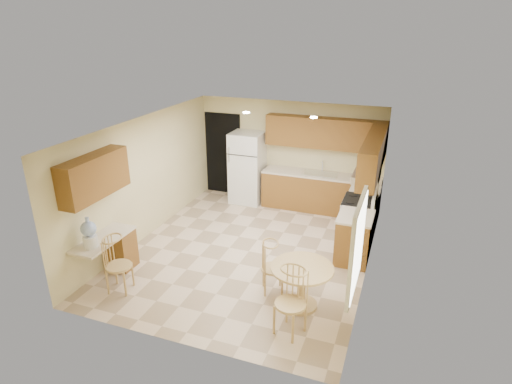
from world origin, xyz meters
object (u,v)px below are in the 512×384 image
(stove, at_px, (358,220))
(dining_table, at_px, (302,281))
(chair_desk, at_px, (114,262))
(water_crock, at_px, (89,234))
(refrigerator, at_px, (247,168))
(chair_table_b, at_px, (289,300))
(chair_table_a, at_px, (271,265))

(stove, height_order, dining_table, stove)
(stove, bearing_deg, chair_desk, -137.22)
(dining_table, bearing_deg, water_crock, -169.06)
(refrigerator, xyz_separation_m, chair_table_b, (2.35, -4.49, -0.25))
(stove, distance_m, chair_desk, 4.74)
(chair_table_b, bearing_deg, refrigerator, -43.90)
(refrigerator, distance_m, chair_desk, 4.49)
(chair_desk, bearing_deg, water_crock, -105.38)
(refrigerator, bearing_deg, dining_table, -57.91)
(dining_table, xyz_separation_m, chair_table_b, (0.00, -0.75, 0.15))
(refrigerator, bearing_deg, chair_desk, -97.70)
(refrigerator, bearing_deg, chair_table_b, -62.39)
(dining_table, bearing_deg, chair_table_b, -89.88)
(refrigerator, relative_size, stove, 1.60)
(chair_desk, bearing_deg, stove, 121.69)
(stove, bearing_deg, water_crock, -140.97)
(dining_table, height_order, water_crock, water_crock)
(refrigerator, xyz_separation_m, dining_table, (2.35, -3.75, -0.40))
(dining_table, xyz_separation_m, chair_table_a, (-0.55, 0.16, 0.08))
(chair_table_b, bearing_deg, dining_table, -71.39)
(dining_table, height_order, chair_table_b, chair_table_b)
(water_crock, bearing_deg, chair_desk, -4.28)
(chair_table_b, bearing_deg, chair_desk, 17.38)
(chair_table_a, relative_size, chair_table_b, 0.88)
(chair_table_a, bearing_deg, chair_desk, -94.26)
(water_crock, bearing_deg, chair_table_b, -1.53)
(refrigerator, xyz_separation_m, chair_table_a, (1.80, -3.58, -0.33))
(dining_table, height_order, chair_table_a, chair_table_a)
(refrigerator, distance_m, chair_table_b, 5.08)
(chair_desk, bearing_deg, dining_table, 92.09)
(chair_table_a, relative_size, chair_desk, 0.93)
(dining_table, distance_m, chair_table_a, 0.58)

